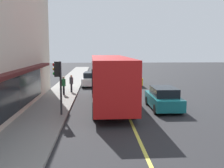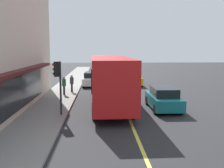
% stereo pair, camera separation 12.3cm
% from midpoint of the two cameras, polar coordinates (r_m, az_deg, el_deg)
% --- Properties ---
extents(ground, '(120.00, 120.00, 0.00)m').
position_cam_midpoint_polar(ground, '(18.68, 2.57, -5.21)').
color(ground, '#28282B').
extents(sidewalk, '(80.00, 2.82, 0.15)m').
position_cam_midpoint_polar(sidewalk, '(18.88, -13.17, -5.03)').
color(sidewalk, gray).
rests_on(sidewalk, ground).
extents(lane_centre_stripe, '(36.00, 0.16, 0.01)m').
position_cam_midpoint_polar(lane_centre_stripe, '(18.68, 2.57, -5.20)').
color(lane_centre_stripe, '#D8D14C').
rests_on(lane_centre_stripe, ground).
extents(bus, '(11.19, 2.81, 3.50)m').
position_cam_midpoint_polar(bus, '(19.19, -0.60, 1.15)').
color(bus, red).
rests_on(bus, ground).
extents(traffic_light, '(0.30, 0.52, 3.20)m').
position_cam_midpoint_polar(traffic_light, '(16.35, -11.53, 1.82)').
color(traffic_light, '#2D2D33').
rests_on(traffic_light, sidewalk).
extents(car_yellow, '(4.34, 1.94, 1.52)m').
position_cam_midpoint_polar(car_yellow, '(30.55, 3.99, 1.17)').
color(car_yellow, yellow).
rests_on(car_yellow, ground).
extents(car_white, '(4.37, 2.00, 1.52)m').
position_cam_midpoint_polar(car_white, '(29.86, -4.49, 1.02)').
color(car_white, white).
rests_on(car_white, ground).
extents(car_teal, '(4.31, 1.87, 1.52)m').
position_cam_midpoint_polar(car_teal, '(18.67, 10.58, -3.02)').
color(car_teal, '#14666B').
rests_on(car_teal, ground).
extents(pedestrian_near_storefront, '(0.34, 0.34, 1.56)m').
position_cam_midpoint_polar(pedestrian_near_storefront, '(24.88, -8.69, 0.43)').
color(pedestrian_near_storefront, black).
rests_on(pedestrian_near_storefront, sidewalk).
extents(pedestrian_mid_block, '(0.34, 0.34, 1.58)m').
position_cam_midpoint_polar(pedestrian_mid_block, '(23.54, -10.29, 0.01)').
color(pedestrian_mid_block, black).
rests_on(pedestrian_mid_block, sidewalk).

